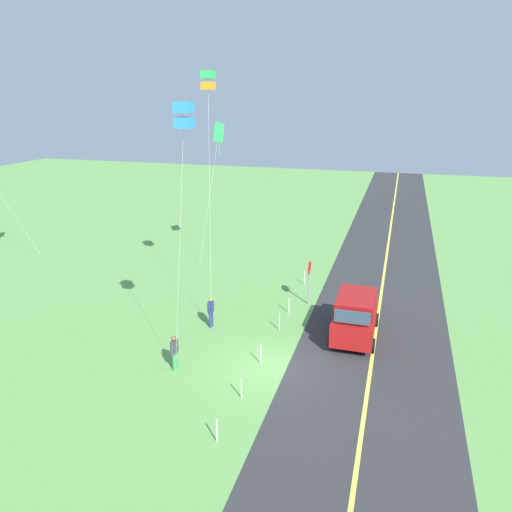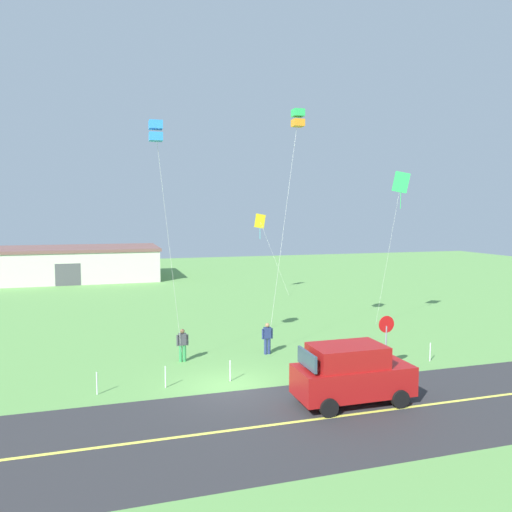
{
  "view_description": "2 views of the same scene",
  "coord_description": "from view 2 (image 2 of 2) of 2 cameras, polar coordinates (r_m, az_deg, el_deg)",
  "views": [
    {
      "loc": [
        -18.28,
        -4.56,
        11.28
      ],
      "look_at": [
        2.94,
        1.74,
        4.03
      ],
      "focal_mm": 34.5,
      "sensor_mm": 36.0,
      "label": 1
    },
    {
      "loc": [
        -4.77,
        -19.35,
        7.12
      ],
      "look_at": [
        2.13,
        3.45,
        5.08
      ],
      "focal_mm": 34.88,
      "sensor_mm": 36.0,
      "label": 2
    }
  ],
  "objects": [
    {
      "name": "kite_yellow_high",
      "position": [
        43.67,
        0.5,
        3.88
      ],
      "size": [
        2.62,
        1.91,
        7.13
      ],
      "color": "silver",
      "rests_on": "ground"
    },
    {
      "name": "kite_green_far",
      "position": [
        31.55,
        16.26,
        7.82
      ],
      "size": [
        1.24,
        1.62,
        9.68
      ],
      "color": "silver",
      "rests_on": "ground"
    },
    {
      "name": "warehouse_distant",
      "position": [
        57.3,
        -20.44,
        -0.79
      ],
      "size": [
        18.36,
        10.2,
        3.5
      ],
      "color": "beige",
      "rests_on": "ground"
    },
    {
      "name": "car_suv_foreground",
      "position": [
        19.46,
        10.86,
        -13.05
      ],
      "size": [
        4.4,
        2.12,
        2.24
      ],
      "color": "maroon",
      "rests_on": "ground"
    },
    {
      "name": "fence_post_0",
      "position": [
        21.14,
        -17.78,
        -13.74
      ],
      "size": [
        0.05,
        0.05,
        0.9
      ],
      "primitive_type": "cylinder",
      "color": "silver",
      "rests_on": "ground"
    },
    {
      "name": "fence_post_2",
      "position": [
        21.7,
        -2.98,
        -13.02
      ],
      "size": [
        0.05,
        0.05,
        0.9
      ],
      "primitive_type": "cylinder",
      "color": "silver",
      "rests_on": "ground"
    },
    {
      "name": "fence_post_1",
      "position": [
        21.25,
        -10.35,
        -13.48
      ],
      "size": [
        0.05,
        0.05,
        0.9
      ],
      "primitive_type": "cylinder",
      "color": "silver",
      "rests_on": "ground"
    },
    {
      "name": "person_adult_companion",
      "position": [
        24.51,
        -8.43,
        -9.95
      ],
      "size": [
        0.58,
        0.22,
        1.6
      ],
      "rotation": [
        0.0,
        0.0,
        0.09
      ],
      "color": "#338C4C",
      "rests_on": "ground"
    },
    {
      "name": "stop_sign",
      "position": [
        23.27,
        14.71,
        -8.48
      ],
      "size": [
        0.76,
        0.08,
        2.56
      ],
      "color": "gray",
      "rests_on": "ground"
    },
    {
      "name": "kite_red_low",
      "position": [
        26.24,
        4.82,
        15.4
      ],
      "size": [
        2.07,
        0.79,
        12.39
      ],
      "color": "silver",
      "rests_on": "ground"
    },
    {
      "name": "fence_post_3",
      "position": [
        22.72,
        5.58,
        -12.21
      ],
      "size": [
        0.05,
        0.05,
        0.9
      ],
      "primitive_type": "cylinder",
      "color": "silver",
      "rests_on": "ground"
    },
    {
      "name": "kite_blue_mid",
      "position": [
        22.35,
        -11.42,
        13.8
      ],
      "size": [
        1.54,
        1.77,
        11.08
      ],
      "color": "silver",
      "rests_on": "ground"
    },
    {
      "name": "road_centre_stripe",
      "position": [
        17.58,
        0.41,
        -18.98
      ],
      "size": [
        120.0,
        0.16,
        0.0
      ],
      "primitive_type": "cube",
      "color": "#E5E04C",
      "rests_on": "asphalt_road"
    },
    {
      "name": "fence_post_4",
      "position": [
        23.59,
        10.52,
        -11.62
      ],
      "size": [
        0.05,
        0.05,
        0.9
      ],
      "primitive_type": "cylinder",
      "color": "silver",
      "rests_on": "ground"
    },
    {
      "name": "ground_plane",
      "position": [
        21.18,
        -2.91,
        -14.9
      ],
      "size": [
        120.0,
        120.0,
        0.1
      ],
      "primitive_type": "cube",
      "color": "#60994C"
    },
    {
      "name": "fence_post_5",
      "position": [
        25.84,
        19.34,
        -10.35
      ],
      "size": [
        0.05,
        0.05,
        0.9
      ],
      "primitive_type": "cylinder",
      "color": "silver",
      "rests_on": "ground"
    },
    {
      "name": "asphalt_road",
      "position": [
        17.58,
        0.41,
        -18.99
      ],
      "size": [
        120.0,
        7.0,
        0.0
      ],
      "primitive_type": "cube",
      "color": "#2D2D30",
      "rests_on": "ground"
    },
    {
      "name": "person_adult_near",
      "position": [
        25.5,
        1.31,
        -9.31
      ],
      "size": [
        0.58,
        0.22,
        1.6
      ],
      "rotation": [
        0.0,
        0.0,
        3.4
      ],
      "color": "navy",
      "rests_on": "ground"
    }
  ]
}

